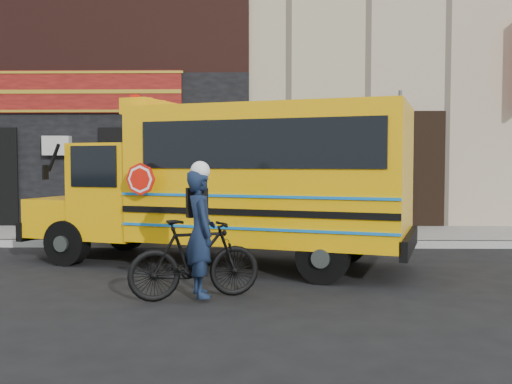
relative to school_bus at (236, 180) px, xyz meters
The scene contains 8 objects.
ground 1.58m from the school_bus, 79.20° to the right, with size 120.00×120.00×0.00m, color black.
curb 2.59m from the school_bus, 87.73° to the left, with size 40.00×0.20×0.15m, color #989893.
sidewalk 3.93m from the school_bus, 88.66° to the left, with size 40.00×3.00×0.15m, color slate.
building 11.02m from the school_bus, 89.77° to the left, with size 20.00×10.70×12.00m.
school_bus is the anchor object (origin of this frame).
sign_pole 4.24m from the school_bus, 35.79° to the left, with size 0.12×0.28×3.37m.
bicycle 2.67m from the school_bus, 99.62° to the right, with size 0.50×1.78×1.07m, color black.
cyclist 2.59m from the school_bus, 97.71° to the right, with size 0.61×0.40×1.68m, color #111C33.
Camera 1 is at (0.44, -9.49, 1.82)m, focal length 40.00 mm.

